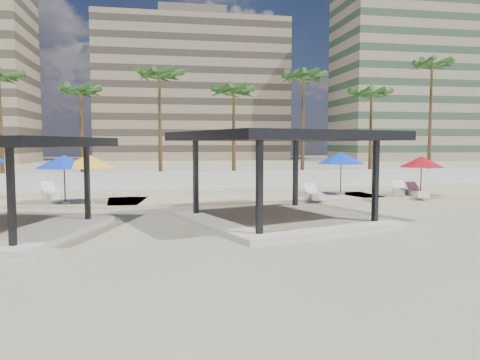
% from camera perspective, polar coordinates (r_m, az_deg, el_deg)
% --- Properties ---
extents(ground, '(200.00, 200.00, 0.00)m').
position_cam_1_polar(ground, '(20.40, -0.67, -4.97)').
color(ground, tan).
rests_on(ground, ground).
extents(promenade, '(44.45, 7.97, 0.24)m').
position_cam_1_polar(promenade, '(28.21, 0.78, -2.21)').
color(promenade, '#C6B284').
rests_on(promenade, ground).
extents(boundary_wall, '(56.00, 0.30, 1.20)m').
position_cam_1_polar(boundary_wall, '(36.11, -4.84, 0.11)').
color(boundary_wall, silver).
rests_on(boundary_wall, ground).
extents(building_mid, '(38.00, 16.00, 30.40)m').
position_cam_1_polar(building_mid, '(98.73, -5.92, 10.83)').
color(building_mid, '#847259').
rests_on(building_mid, ground).
extents(building_east, '(32.00, 15.00, 36.40)m').
position_cam_1_polar(building_east, '(100.97, 21.03, 12.13)').
color(building_east, gray).
rests_on(building_east, ground).
extents(pavilion_central, '(9.61, 9.61, 3.84)m').
position_cam_1_polar(pavilion_central, '(19.89, 5.01, 1.42)').
color(pavilion_central, beige).
rests_on(pavilion_central, ground).
extents(umbrella_b, '(3.32, 3.32, 2.60)m').
position_cam_1_polar(umbrella_b, '(25.91, -18.00, 2.19)').
color(umbrella_b, beige).
rests_on(umbrella_b, promenade).
extents(umbrella_c, '(3.10, 3.10, 2.40)m').
position_cam_1_polar(umbrella_c, '(30.06, 21.26, 2.08)').
color(umbrella_c, beige).
rests_on(umbrella_c, promenade).
extents(umbrella_d, '(3.51, 3.51, 2.63)m').
position_cam_1_polar(umbrella_d, '(29.40, 12.22, 2.62)').
color(umbrella_d, beige).
rests_on(umbrella_d, promenade).
extents(umbrella_f, '(3.09, 3.09, 2.57)m').
position_cam_1_polar(umbrella_f, '(26.11, -20.66, 2.09)').
color(umbrella_f, beige).
rests_on(umbrella_f, promenade).
extents(lounger_a, '(1.53, 2.39, 0.87)m').
position_cam_1_polar(lounger_a, '(29.83, -22.10, -1.54)').
color(lounger_a, silver).
rests_on(lounger_a, promenade).
extents(lounger_b, '(0.82, 2.18, 0.81)m').
position_cam_1_polar(lounger_b, '(27.36, 8.97, -1.81)').
color(lounger_b, silver).
rests_on(lounger_b, promenade).
extents(lounger_c, '(0.96, 2.19, 0.80)m').
position_cam_1_polar(lounger_c, '(30.11, 20.74, -1.47)').
color(lounger_c, silver).
rests_on(lounger_c, promenade).
extents(lounger_d, '(1.51, 2.16, 0.79)m').
position_cam_1_polar(lounger_d, '(31.29, 18.78, -1.21)').
color(lounger_d, silver).
rests_on(lounger_d, promenade).
extents(palm_c, '(3.00, 3.00, 8.23)m').
position_cam_1_polar(palm_c, '(38.56, -18.86, 9.87)').
color(palm_c, brown).
rests_on(palm_c, ground).
extents(palm_d, '(3.00, 3.00, 9.69)m').
position_cam_1_polar(palm_d, '(39.09, -9.80, 12.01)').
color(palm_d, brown).
rests_on(palm_d, ground).
extents(palm_e, '(3.00, 3.00, 8.47)m').
position_cam_1_polar(palm_e, '(38.97, -0.77, 10.40)').
color(palm_e, brown).
rests_on(palm_e, ground).
extents(palm_f, '(3.00, 3.00, 9.78)m').
position_cam_1_polar(palm_f, '(40.71, 7.73, 11.85)').
color(palm_f, brown).
rests_on(palm_f, ground).
extents(palm_g, '(3.00, 3.00, 8.48)m').
position_cam_1_polar(palm_g, '(42.41, 15.73, 9.77)').
color(palm_g, brown).
rests_on(palm_g, ground).
extents(palm_h, '(3.00, 3.00, 11.23)m').
position_cam_1_polar(palm_h, '(46.13, 22.35, 12.38)').
color(palm_h, brown).
rests_on(palm_h, ground).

